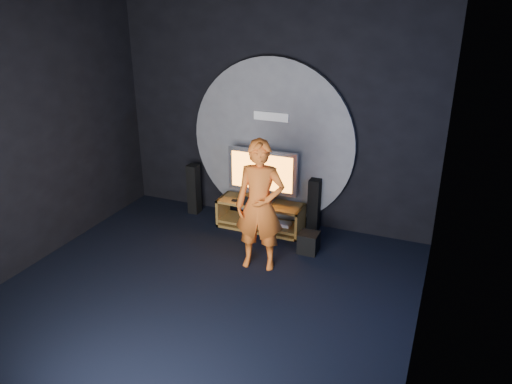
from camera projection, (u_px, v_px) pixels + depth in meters
floor at (200, 298)px, 6.09m from camera, size 5.00×5.00×0.00m
back_wall at (274, 113)px, 7.56m from camera, size 5.00×0.04×3.50m
front_wall at (8, 276)px, 3.28m from camera, size 5.00×0.04×3.50m
left_wall at (19, 138)px, 6.30m from camera, size 0.04×5.00×3.50m
right_wall at (434, 196)px, 4.54m from camera, size 0.04×5.00×3.50m
wall_disc_panel at (272, 142)px, 7.68m from camera, size 2.60×0.11×2.60m
media_console at (261, 217)px, 7.77m from camera, size 1.34×0.45×0.45m
tv at (262, 173)px, 7.57m from camera, size 1.10×0.22×0.82m
center_speaker at (257, 201)px, 7.54m from camera, size 0.40×0.15×0.15m
remote at (237, 201)px, 7.69m from camera, size 0.18×0.05×0.02m
tower_speaker_left at (194, 189)px, 8.26m from camera, size 0.17×0.19×0.84m
tower_speaker_right at (314, 205)px, 7.64m from camera, size 0.17×0.19×0.84m
subwoofer at (309, 243)px, 7.09m from camera, size 0.27×0.27×0.30m
player at (260, 206)px, 6.47m from camera, size 0.71×0.53×1.77m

